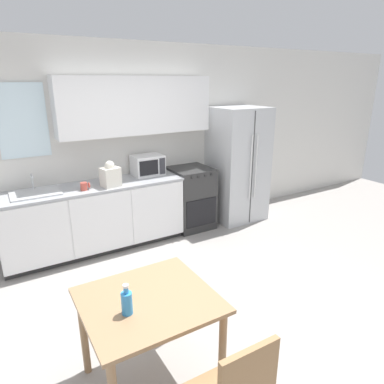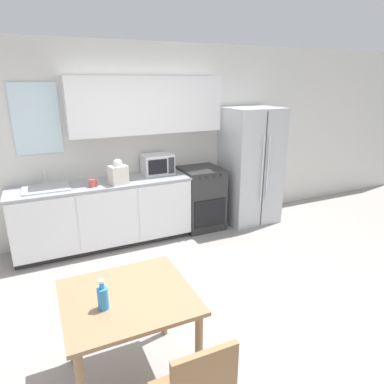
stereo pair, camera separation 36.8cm
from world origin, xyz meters
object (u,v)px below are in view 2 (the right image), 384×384
Objects in this scene: refrigerator at (250,166)px; microwave at (157,164)px; dining_table at (128,309)px; drink_bottle at (103,297)px; oven_range at (201,198)px; coffee_mug at (93,183)px.

microwave is at bearing 173.55° from refrigerator.
microwave is 2.75m from dining_table.
dining_table is at bearing 23.05° from drink_bottle.
oven_range is 3.14m from drink_bottle.
refrigerator is 4.24× the size of microwave.
coffee_mug is (-2.45, -0.09, 0.05)m from refrigerator.
coffee_mug is (-1.61, -0.14, 0.48)m from oven_range.
microwave is 3.72× the size of coffee_mug.
drink_bottle is at bearing -128.33° from oven_range.
drink_bottle is at bearing -116.69° from microwave.
microwave reaches higher than oven_range.
microwave reaches higher than coffee_mug.
dining_table is (-2.59, -2.32, -0.27)m from refrigerator.
coffee_mug reaches higher than drink_bottle.
refrigerator is 1.50m from microwave.
microwave reaches higher than dining_table.
drink_bottle is (-1.29, -2.56, -0.21)m from microwave.
coffee_mug is 2.26m from dining_table.
microwave is at bearing 170.04° from oven_range.
coffee_mug is at bearing 81.98° from drink_bottle.
refrigerator is (0.84, -0.05, 0.43)m from oven_range.
oven_range reaches higher than dining_table.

